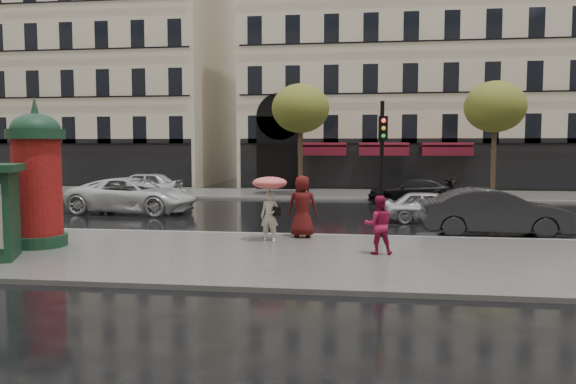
# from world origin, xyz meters

# --- Properties ---
(ground) EXTENTS (160.00, 160.00, 0.00)m
(ground) POSITION_xyz_m (0.00, 0.00, 0.00)
(ground) COLOR black
(ground) RESTS_ON ground
(near_sidewalk) EXTENTS (90.00, 7.00, 0.12)m
(near_sidewalk) POSITION_xyz_m (0.00, -0.50, 0.06)
(near_sidewalk) COLOR #474744
(near_sidewalk) RESTS_ON ground
(far_sidewalk) EXTENTS (90.00, 6.00, 0.12)m
(far_sidewalk) POSITION_xyz_m (0.00, 19.00, 0.06)
(far_sidewalk) COLOR #474744
(far_sidewalk) RESTS_ON ground
(near_kerb) EXTENTS (90.00, 0.25, 0.14)m
(near_kerb) POSITION_xyz_m (0.00, 3.00, 0.07)
(near_kerb) COLOR slate
(near_kerb) RESTS_ON ground
(far_kerb) EXTENTS (90.00, 0.25, 0.14)m
(far_kerb) POSITION_xyz_m (0.00, 16.00, 0.07)
(far_kerb) COLOR slate
(far_kerb) RESTS_ON ground
(zebra_crossing) EXTENTS (3.60, 11.75, 0.01)m
(zebra_crossing) POSITION_xyz_m (6.00, 9.60, 0.01)
(zebra_crossing) COLOR silver
(zebra_crossing) RESTS_ON ground
(bldg_far_corner) EXTENTS (26.00, 14.00, 22.90)m
(bldg_far_corner) POSITION_xyz_m (6.00, 30.00, 11.31)
(bldg_far_corner) COLOR #B7A88C
(bldg_far_corner) RESTS_ON ground
(bldg_far_left) EXTENTS (24.00, 14.00, 22.90)m
(bldg_far_left) POSITION_xyz_m (-22.00, 30.00, 11.31)
(bldg_far_left) COLOR #B7A88C
(bldg_far_left) RESTS_ON ground
(tree_far_left) EXTENTS (3.40, 3.40, 6.64)m
(tree_far_left) POSITION_xyz_m (-2.00, 18.00, 5.17)
(tree_far_left) COLOR #38281C
(tree_far_left) RESTS_ON ground
(tree_far_right) EXTENTS (3.40, 3.40, 6.64)m
(tree_far_right) POSITION_xyz_m (9.00, 18.00, 5.17)
(tree_far_right) COLOR #38281C
(tree_far_right) RESTS_ON ground
(woman_umbrella) EXTENTS (1.05, 1.05, 2.02)m
(woman_umbrella) POSITION_xyz_m (-1.07, 1.57, 1.45)
(woman_umbrella) COLOR #B8AC98
(woman_umbrella) RESTS_ON near_sidewalk
(woman_red) EXTENTS (0.81, 0.66, 1.56)m
(woman_red) POSITION_xyz_m (2.14, -0.05, 0.90)
(woman_red) COLOR maroon
(woman_red) RESTS_ON near_sidewalk
(man_burgundy) EXTENTS (0.98, 0.66, 1.96)m
(man_burgundy) POSITION_xyz_m (-0.17, 2.40, 1.10)
(man_burgundy) COLOR #460E0E
(man_burgundy) RESTS_ON near_sidewalk
(morris_column) EXTENTS (1.59, 1.59, 4.29)m
(morris_column) POSITION_xyz_m (-7.51, -0.17, 2.17)
(morris_column) COLOR #13311E
(morris_column) RESTS_ON near_sidewalk
(traffic_light) EXTENTS (0.28, 0.41, 4.27)m
(traffic_light) POSITION_xyz_m (2.29, 2.72, 2.71)
(traffic_light) COLOR black
(traffic_light) RESTS_ON near_sidewalk
(car_silver) EXTENTS (3.83, 1.81, 1.27)m
(car_silver) POSITION_xyz_m (4.38, 7.28, 0.63)
(car_silver) COLOR silver
(car_silver) RESTS_ON ground
(car_darkgrey) EXTENTS (4.85, 1.80, 1.59)m
(car_darkgrey) POSITION_xyz_m (6.04, 4.20, 0.79)
(car_darkgrey) COLOR black
(car_darkgrey) RESTS_ON ground
(car_white) EXTENTS (5.90, 3.11, 1.58)m
(car_white) POSITION_xyz_m (-8.48, 8.75, 0.79)
(car_white) COLOR silver
(car_white) RESTS_ON ground
(car_black) EXTENTS (4.56, 2.07, 1.29)m
(car_black) POSITION_xyz_m (4.18, 15.00, 0.65)
(car_black) COLOR black
(car_black) RESTS_ON ground
(car_far_silver) EXTENTS (4.67, 2.01, 1.57)m
(car_far_silver) POSITION_xyz_m (-10.67, 15.00, 0.79)
(car_far_silver) COLOR #B9BABE
(car_far_silver) RESTS_ON ground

